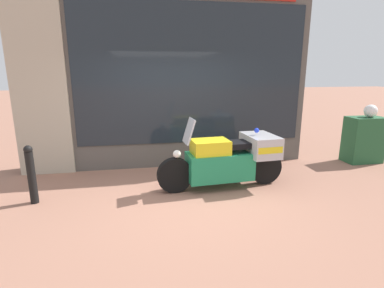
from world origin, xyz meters
The scene contains 7 objects.
ground_plane centered at (0.00, 0.00, 0.00)m, with size 60.00×60.00×0.00m, color #9E6B56.
shop_building centered at (-0.46, 2.00, 1.96)m, with size 6.20×0.55×3.90m.
window_display centered at (0.45, 2.03, 0.46)m, with size 4.69×0.30×1.93m.
paramedic_motorcycle centered at (0.93, 0.42, 0.56)m, with size 2.37×0.83×1.31m.
utility_cabinet centered at (4.45, 1.37, 0.53)m, with size 0.81×0.49×1.06m, color #235633.
white_helmet centered at (4.50, 1.33, 1.20)m, with size 0.29×0.29×0.29m, color white.
street_bollard centered at (-2.40, 0.31, 0.50)m, with size 0.13×0.13×0.97m.
Camera 1 is at (-0.68, -4.59, 2.11)m, focal length 28.00 mm.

